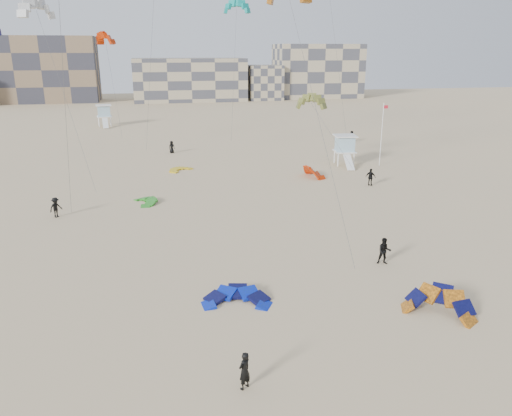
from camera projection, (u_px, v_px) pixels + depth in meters
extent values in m
plane|color=tan|center=(202.00, 349.00, 24.74)|extent=(320.00, 320.00, 0.00)
imported|color=black|center=(244.00, 371.00, 21.61)|extent=(0.78, 0.73, 1.78)
imported|color=black|center=(384.00, 251.00, 34.34)|extent=(1.09, 0.95, 1.89)
imported|color=black|center=(56.00, 207.00, 44.04)|extent=(1.32, 1.27, 1.81)
imported|color=black|center=(371.00, 177.00, 54.37)|extent=(1.15, 1.06, 1.89)
imported|color=black|center=(172.00, 147.00, 71.78)|extent=(0.98, 0.79, 1.75)
imported|color=black|center=(352.00, 136.00, 80.50)|extent=(0.89, 1.75, 1.80)
cylinder|color=#3F3F3F|center=(65.00, 96.00, 37.25)|extent=(1.84, 5.15, 19.78)
cylinder|color=#3F3F3F|center=(315.00, 106.00, 38.65)|extent=(1.08, 21.09, 18.12)
cylinder|color=#3F3F3F|center=(66.00, 100.00, 49.15)|extent=(4.96, 8.14, 16.98)
cylinder|color=#3F3F3F|center=(150.00, 66.00, 62.76)|extent=(2.54, 6.16, 22.64)
cylinder|color=#3F3F3F|center=(332.00, 135.00, 59.34)|extent=(3.28, 6.55, 7.02)
cylinder|color=#3F3F3F|center=(338.00, 68.00, 73.89)|extent=(2.70, 3.49, 21.43)
cylinder|color=#3F3F3F|center=(234.00, 74.00, 75.75)|extent=(2.08, 5.78, 19.32)
cylinder|color=#3F3F3F|center=(114.00, 89.00, 78.63)|extent=(1.75, 5.15, 14.82)
cube|color=white|center=(344.00, 151.00, 64.25)|extent=(2.93, 2.93, 0.13)
cube|color=#95BACB|center=(345.00, 144.00, 63.95)|extent=(2.41, 2.41, 1.86)
cube|color=white|center=(345.00, 136.00, 63.65)|extent=(3.04, 3.04, 0.15)
cube|color=white|center=(351.00, 162.00, 62.17)|extent=(1.27, 2.75, 1.54)
cube|color=white|center=(104.00, 116.00, 97.23)|extent=(3.09, 3.09, 0.14)
cube|color=#95BACB|center=(104.00, 111.00, 96.91)|extent=(2.54, 2.54, 2.00)
cube|color=white|center=(103.00, 105.00, 96.58)|extent=(3.20, 3.20, 0.16)
cube|color=white|center=(104.00, 123.00, 95.01)|extent=(1.31, 2.93, 1.65)
cylinder|color=white|center=(382.00, 135.00, 62.92)|extent=(0.10, 0.10, 7.94)
cube|color=red|center=(386.00, 107.00, 61.93)|extent=(0.60, 0.02, 0.40)
cube|color=#7A6249|center=(46.00, 69.00, 141.19)|extent=(28.00, 14.00, 18.00)
cube|color=tan|center=(189.00, 80.00, 146.19)|extent=(32.00, 16.00, 12.00)
cube|color=tan|center=(317.00, 71.00, 155.27)|extent=(26.00, 14.00, 16.00)
cube|color=tan|center=(264.00, 82.00, 148.92)|extent=(10.00, 10.00, 10.00)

